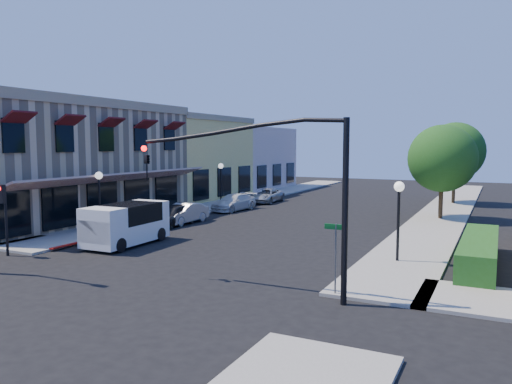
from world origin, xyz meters
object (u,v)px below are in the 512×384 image
at_px(street_tree_a, 442,158).
at_px(signal_mast_arm, 283,176).
at_px(street_name_sign, 336,247).
at_px(parked_car_a, 173,215).
at_px(lamppost_left_far, 221,173).
at_px(lamppost_right_far, 440,178).
at_px(parked_car_b, 184,213).
at_px(lamppost_right_near, 399,201).
at_px(parked_car_c, 234,202).
at_px(parked_car_d, 266,196).
at_px(secondary_signal, 4,206).
at_px(white_van, 126,222).
at_px(street_tree_b, 455,151).
at_px(lamppost_left_near, 99,186).

distance_m(street_tree_a, signal_mast_arm, 20.71).
xyz_separation_m(street_name_sign, parked_car_a, (-13.70, 9.80, -1.02)).
height_order(lamppost_left_far, lamppost_right_far, same).
xyz_separation_m(signal_mast_arm, street_name_sign, (1.64, 0.70, -2.39)).
xyz_separation_m(parked_car_a, parked_car_b, (0.12, 1.00, -0.02)).
distance_m(signal_mast_arm, lamppost_left_far, 25.07).
bearing_deg(street_name_sign, parked_car_b, 141.51).
bearing_deg(lamppost_right_near, parked_car_c, 140.77).
relative_size(lamppost_right_near, parked_car_d, 0.81).
distance_m(street_tree_a, parked_car_d, 15.93).
relative_size(secondary_signal, white_van, 0.70).
xyz_separation_m(secondary_signal, street_name_sign, (15.50, 0.79, -0.62)).
bearing_deg(street_tree_b, parked_car_c, -141.34).
bearing_deg(lamppost_left_far, signal_mast_arm, -55.00).
height_order(street_tree_a, street_name_sign, street_tree_a).
xyz_separation_m(secondary_signal, parked_car_a, (1.80, 10.59, -1.64)).
height_order(street_tree_b, lamppost_right_far, street_tree_b).
bearing_deg(lamppost_left_near, parked_car_a, 60.10).
relative_size(parked_car_c, parked_car_d, 1.01).
distance_m(lamppost_right_near, parked_car_c, 19.09).
xyz_separation_m(lamppost_left_near, white_van, (3.75, -2.13, -1.53)).
distance_m(street_name_sign, parked_car_c, 22.49).
relative_size(street_name_sign, lamppost_right_far, 0.70).
relative_size(street_name_sign, white_van, 0.53).
height_order(street_name_sign, parked_car_a, street_name_sign).
xyz_separation_m(parked_car_b, parked_car_c, (-0.12, 7.00, -0.02)).
xyz_separation_m(street_tree_a, lamppost_right_far, (-0.30, 2.00, -1.46)).
bearing_deg(parked_car_c, street_tree_a, 14.63).
relative_size(parked_car_a, parked_car_c, 0.90).
height_order(lamppost_left_near, parked_car_b, lamppost_left_near).
xyz_separation_m(lamppost_left_far, parked_car_b, (2.42, -9.00, -2.08)).
xyz_separation_m(street_tree_a, parked_car_b, (-14.88, -9.00, -3.54)).
distance_m(secondary_signal, white_van, 5.63).
bearing_deg(street_name_sign, street_tree_b, 87.50).
distance_m(parked_car_b, parked_car_d, 13.00).
height_order(lamppost_left_near, lamppost_right_near, same).
bearing_deg(secondary_signal, parked_car_b, 80.61).
distance_m(street_tree_b, signal_mast_arm, 30.65).
height_order(white_van, parked_car_c, white_van).
bearing_deg(street_tree_b, white_van, -117.41).
bearing_deg(street_tree_a, lamppost_right_far, 98.53).
xyz_separation_m(street_name_sign, lamppost_right_far, (1.00, 21.80, 1.04)).
bearing_deg(parked_car_b, street_tree_b, 53.97).
relative_size(street_tree_a, parked_car_c, 1.46).
distance_m(parked_car_a, parked_car_b, 1.01).
bearing_deg(parked_car_c, lamppost_right_near, -32.19).
height_order(lamppost_left_near, parked_car_a, lamppost_left_near).
xyz_separation_m(street_tree_a, street_name_sign, (-1.30, -19.80, -2.50)).
xyz_separation_m(street_tree_b, parked_car_a, (-15.00, -20.00, -3.86)).
bearing_deg(lamppost_right_far, street_tree_b, 87.85).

